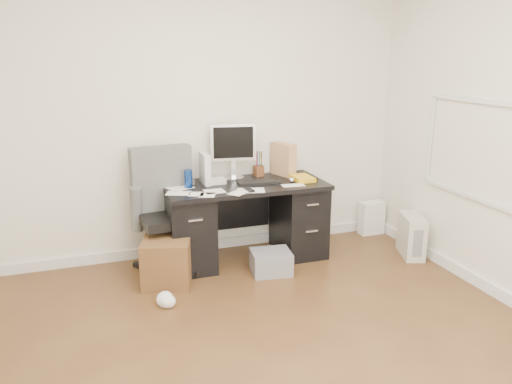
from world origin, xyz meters
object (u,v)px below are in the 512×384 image
office_chair (168,211)px  pc_tower (411,236)px  wicker_basket (167,261)px  desk (246,219)px  keyboard (259,182)px  lcd_monitor (233,151)px

office_chair → pc_tower: office_chair is taller
wicker_basket → desk: bearing=20.0°
desk → office_chair: (-0.73, -0.02, 0.16)m
desk → office_chair: office_chair is taller
keyboard → pc_tower: size_ratio=0.98×
pc_tower → wicker_basket: (-2.37, 0.16, -0.00)m
keyboard → wicker_basket: size_ratio=0.99×
lcd_monitor → keyboard: size_ratio=1.37×
desk → wicker_basket: bearing=-160.0°
lcd_monitor → desk: bearing=-66.5°
keyboard → office_chair: size_ratio=0.36×
keyboard → desk: bearing=170.9°
desk → office_chair: 0.75m
lcd_monitor → office_chair: 0.85m
lcd_monitor → wicker_basket: size_ratio=1.36×
pc_tower → lcd_monitor: bearing=177.2°
desk → pc_tower: size_ratio=3.69×
keyboard → office_chair: bearing=-174.9°
lcd_monitor → keyboard: lcd_monitor is taller
keyboard → pc_tower: bearing=-10.4°
desk → wicker_basket: (-0.81, -0.29, -0.20)m
lcd_monitor → wicker_basket: 1.22m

